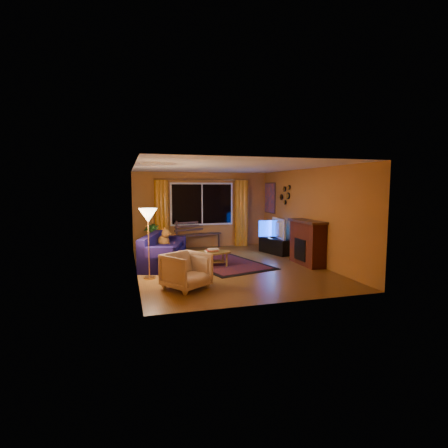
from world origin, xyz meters
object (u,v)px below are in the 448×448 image
object	(u,v)px
armchair	(186,269)
coffee_table	(211,259)
floor_lamp	(149,244)
tv_console	(275,246)
bench	(198,241)
sofa	(164,250)

from	to	relation	value
armchair	coffee_table	bearing A→B (deg)	28.54
floor_lamp	armchair	bearing A→B (deg)	-56.90
armchair	tv_console	world-z (taller)	armchair
coffee_table	armchair	bearing A→B (deg)	-118.05
armchair	bench	bearing A→B (deg)	41.86
floor_lamp	sofa	bearing A→B (deg)	69.36
floor_lamp	coffee_table	bearing A→B (deg)	25.92
sofa	floor_lamp	xyz separation A→B (m)	(-0.45, -1.19, 0.38)
sofa	armchair	xyz separation A→B (m)	(0.20, -2.19, -0.01)
armchair	tv_console	xyz separation A→B (m)	(3.22, 2.92, -0.16)
bench	floor_lamp	size ratio (longest dim) A/B	1.00
bench	tv_console	world-z (taller)	tv_console
sofa	tv_console	world-z (taller)	sofa
floor_lamp	bench	bearing A→B (deg)	62.19
bench	sofa	size ratio (longest dim) A/B	0.78
tv_console	armchair	bearing A→B (deg)	-153.05
armchair	coffee_table	world-z (taller)	armchair
sofa	armchair	world-z (taller)	sofa
sofa	tv_console	xyz separation A→B (m)	(3.42, 0.73, -0.17)
bench	coffee_table	xyz separation A→B (m)	(-0.23, -2.68, -0.04)
coffee_table	tv_console	xyz separation A→B (m)	(2.28, 1.15, 0.05)
bench	armchair	world-z (taller)	armchair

